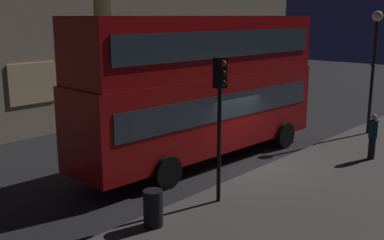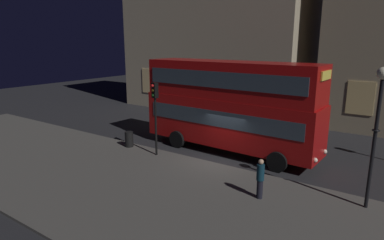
% 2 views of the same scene
% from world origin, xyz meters
% --- Properties ---
extents(ground_plane, '(80.00, 80.00, 0.00)m').
position_xyz_m(ground_plane, '(0.00, 0.00, 0.00)').
color(ground_plane, '#232326').
extents(double_decker_bus, '(11.01, 3.18, 5.42)m').
position_xyz_m(double_decker_bus, '(-0.47, 1.87, 3.05)').
color(double_decker_bus, '#9E0C0C').
rests_on(double_decker_bus, ground).
extents(traffic_light_near_kerb, '(0.37, 0.39, 4.19)m').
position_xyz_m(traffic_light_near_kerb, '(-3.45, -1.34, 3.13)').
color(traffic_light_near_kerb, black).
rests_on(traffic_light_near_kerb, sidewalk_slab).
extents(traffic_light_far_side, '(0.38, 0.39, 3.81)m').
position_xyz_m(traffic_light_far_side, '(9.12, 5.19, 2.75)').
color(traffic_light_far_side, black).
rests_on(traffic_light_far_side, ground).
extents(street_lamp, '(0.46, 0.46, 5.52)m').
position_xyz_m(street_lamp, '(7.46, -1.38, 4.02)').
color(street_lamp, black).
rests_on(street_lamp, sidewalk_slab).
extents(pedestrian, '(0.32, 0.32, 1.72)m').
position_xyz_m(pedestrian, '(3.66, -3.03, 1.01)').
color(pedestrian, black).
rests_on(pedestrian, sidewalk_slab).
extents(litter_bin, '(0.51, 0.51, 0.96)m').
position_xyz_m(litter_bin, '(-5.85, -1.11, 0.60)').
color(litter_bin, black).
rests_on(litter_bin, sidewalk_slab).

